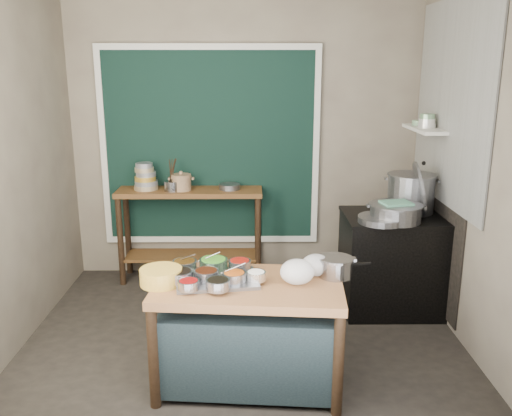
{
  "coord_description": "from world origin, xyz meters",
  "views": [
    {
      "loc": [
        0.07,
        -4.01,
        2.16
      ],
      "look_at": [
        0.11,
        0.25,
        1.03
      ],
      "focal_mm": 38.0,
      "sensor_mm": 36.0,
      "label": 1
    }
  ],
  "objects_px": {
    "saucepan": "(335,267)",
    "utensil_cup": "(172,186)",
    "stock_pot": "(411,193)",
    "steamer": "(396,213)",
    "back_counter": "(191,235)",
    "ceramic_crock": "(181,183)",
    "condiment_tray": "(217,279)",
    "yellow_basin": "(161,276)",
    "stove_block": "(394,264)",
    "prep_table": "(249,334)"
  },
  "relations": [
    {
      "from": "prep_table",
      "to": "steamer",
      "type": "xyz_separation_m",
      "value": [
        1.24,
        1.02,
        0.58
      ]
    },
    {
      "from": "yellow_basin",
      "to": "stock_pot",
      "type": "relative_size",
      "value": 0.64
    },
    {
      "from": "saucepan",
      "to": "back_counter",
      "type": "bearing_deg",
      "value": 115.4
    },
    {
      "from": "condiment_tray",
      "to": "stock_pot",
      "type": "height_order",
      "value": "stock_pot"
    },
    {
      "from": "saucepan",
      "to": "utensil_cup",
      "type": "bearing_deg",
      "value": 119.73
    },
    {
      "from": "utensil_cup",
      "to": "saucepan",
      "type": "bearing_deg",
      "value": -52.39
    },
    {
      "from": "yellow_basin",
      "to": "prep_table",
      "type": "bearing_deg",
      "value": 1.26
    },
    {
      "from": "prep_table",
      "to": "saucepan",
      "type": "distance_m",
      "value": 0.75
    },
    {
      "from": "back_counter",
      "to": "ceramic_crock",
      "type": "height_order",
      "value": "ceramic_crock"
    },
    {
      "from": "condiment_tray",
      "to": "ceramic_crock",
      "type": "distance_m",
      "value": 1.94
    },
    {
      "from": "prep_table",
      "to": "stove_block",
      "type": "distance_m",
      "value": 1.77
    },
    {
      "from": "back_counter",
      "to": "ceramic_crock",
      "type": "distance_m",
      "value": 0.55
    },
    {
      "from": "stove_block",
      "to": "ceramic_crock",
      "type": "height_order",
      "value": "ceramic_crock"
    },
    {
      "from": "condiment_tray",
      "to": "yellow_basin",
      "type": "height_order",
      "value": "yellow_basin"
    },
    {
      "from": "back_counter",
      "to": "steamer",
      "type": "bearing_deg",
      "value": -26.36
    },
    {
      "from": "back_counter",
      "to": "saucepan",
      "type": "bearing_deg",
      "value": -56.71
    },
    {
      "from": "condiment_tray",
      "to": "stock_pot",
      "type": "distance_m",
      "value": 2.12
    },
    {
      "from": "utensil_cup",
      "to": "ceramic_crock",
      "type": "relative_size",
      "value": 0.79
    },
    {
      "from": "condiment_tray",
      "to": "ceramic_crock",
      "type": "relative_size",
      "value": 2.59
    },
    {
      "from": "ceramic_crock",
      "to": "steamer",
      "type": "distance_m",
      "value": 2.1
    },
    {
      "from": "prep_table",
      "to": "saucepan",
      "type": "xyz_separation_m",
      "value": [
        0.59,
        0.11,
        0.44
      ]
    },
    {
      "from": "back_counter",
      "to": "ceramic_crock",
      "type": "bearing_deg",
      "value": -156.26
    },
    {
      "from": "saucepan",
      "to": "stock_pot",
      "type": "relative_size",
      "value": 0.56
    },
    {
      "from": "saucepan",
      "to": "yellow_basin",
      "type": "bearing_deg",
      "value": 178.22
    },
    {
      "from": "prep_table",
      "to": "condiment_tray",
      "type": "bearing_deg",
      "value": 176.5
    },
    {
      "from": "saucepan",
      "to": "utensil_cup",
      "type": "xyz_separation_m",
      "value": [
        -1.35,
        1.76,
        0.18
      ]
    },
    {
      "from": "stove_block",
      "to": "condiment_tray",
      "type": "height_order",
      "value": "stove_block"
    },
    {
      "from": "stove_block",
      "to": "yellow_basin",
      "type": "relative_size",
      "value": 3.2
    },
    {
      "from": "stove_block",
      "to": "yellow_basin",
      "type": "height_order",
      "value": "yellow_basin"
    },
    {
      "from": "utensil_cup",
      "to": "stock_pot",
      "type": "height_order",
      "value": "stock_pot"
    },
    {
      "from": "utensil_cup",
      "to": "steamer",
      "type": "distance_m",
      "value": 2.17
    },
    {
      "from": "yellow_basin",
      "to": "utensil_cup",
      "type": "height_order",
      "value": "utensil_cup"
    },
    {
      "from": "stove_block",
      "to": "ceramic_crock",
      "type": "distance_m",
      "value": 2.18
    },
    {
      "from": "steamer",
      "to": "utensil_cup",
      "type": "bearing_deg",
      "value": 156.93
    },
    {
      "from": "ceramic_crock",
      "to": "stock_pot",
      "type": "height_order",
      "value": "stock_pot"
    },
    {
      "from": "saucepan",
      "to": "utensil_cup",
      "type": "height_order",
      "value": "utensil_cup"
    },
    {
      "from": "back_counter",
      "to": "yellow_basin",
      "type": "distance_m",
      "value": 1.97
    },
    {
      "from": "ceramic_crock",
      "to": "stove_block",
      "type": "bearing_deg",
      "value": -19.43
    },
    {
      "from": "stove_block",
      "to": "utensil_cup",
      "type": "relative_size",
      "value": 5.45
    },
    {
      "from": "saucepan",
      "to": "ceramic_crock",
      "type": "distance_m",
      "value": 2.2
    },
    {
      "from": "utensil_cup",
      "to": "ceramic_crock",
      "type": "distance_m",
      "value": 0.09
    },
    {
      "from": "back_counter",
      "to": "utensil_cup",
      "type": "distance_m",
      "value": 0.55
    },
    {
      "from": "utensil_cup",
      "to": "ceramic_crock",
      "type": "xyz_separation_m",
      "value": [
        0.09,
        0.03,
        0.02
      ]
    },
    {
      "from": "stove_block",
      "to": "saucepan",
      "type": "xyz_separation_m",
      "value": [
        -0.71,
        -1.09,
        0.39
      ]
    },
    {
      "from": "stock_pot",
      "to": "steamer",
      "type": "relative_size",
      "value": 0.96
    },
    {
      "from": "back_counter",
      "to": "condiment_tray",
      "type": "relative_size",
      "value": 2.69
    },
    {
      "from": "back_counter",
      "to": "yellow_basin",
      "type": "xyz_separation_m",
      "value": [
        0.02,
        -1.94,
        0.33
      ]
    },
    {
      "from": "condiment_tray",
      "to": "yellow_basin",
      "type": "distance_m",
      "value": 0.37
    },
    {
      "from": "prep_table",
      "to": "condiment_tray",
      "type": "relative_size",
      "value": 2.32
    },
    {
      "from": "prep_table",
      "to": "condiment_tray",
      "type": "xyz_separation_m",
      "value": [
        -0.22,
        0.03,
        0.39
      ]
    }
  ]
}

